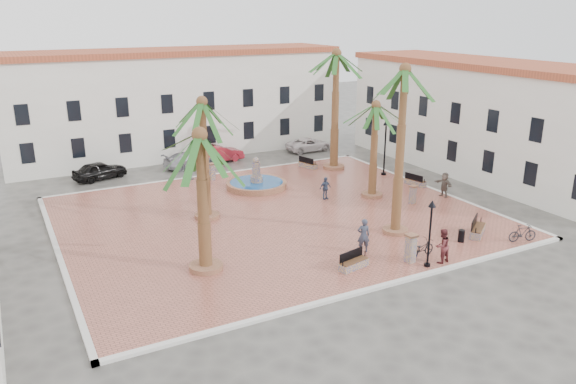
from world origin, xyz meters
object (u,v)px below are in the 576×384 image
object	(u,v)px
car_black	(100,170)
bench_se	(477,230)
palm_e	(376,117)
cyclist_b	(442,246)
litter_bin	(461,236)
pedestrian_north	(192,169)
bench_s	(354,264)
pedestrian_east	(444,185)
palm_s	(404,86)
bicycle_b	(523,233)
bollard_n	(212,171)
bollard_se	(411,248)
pedestrian_fountain_b	(325,188)
palm_ne	(336,66)
cyclist_a	(364,235)
lamppost_e	(385,138)
palm_nw	(202,116)
car_red	(218,154)
car_silver	(190,160)
bench_e	(415,182)
bicycle_a	(421,249)
fountain	(257,183)
bench_ne	(308,165)
lamppost_s	(431,222)
bollard_e	(413,194)
pedestrian_fountain_a	(202,192)
palm_sw	(200,153)
car_white	(309,144)

from	to	relation	value
car_black	bench_se	bearing A→B (deg)	-159.68
palm_e	cyclist_b	size ratio (longest dim) A/B	3.67
litter_bin	pedestrian_north	world-z (taller)	pedestrian_north
bench_s	pedestrian_east	xyz separation A→B (m)	(12.29, 6.77, 0.62)
palm_s	bicycle_b	bearing A→B (deg)	-39.58
bollard_n	car_black	distance (m)	8.99
pedestrian_east	bench_se	bearing A→B (deg)	-28.86
bollard_se	pedestrian_fountain_b	xyz separation A→B (m)	(1.51, 10.95, -0.00)
palm_s	palm_ne	distance (m)	14.53
bollard_se	pedestrian_north	world-z (taller)	pedestrian_north
pedestrian_fountain_b	pedestrian_east	bearing A→B (deg)	-31.09
palm_s	bench_s	distance (m)	10.15
pedestrian_fountain_b	bollard_n	bearing A→B (deg)	115.94
cyclist_a	lamppost_e	bearing A→B (deg)	-109.59
palm_nw	car_red	xyz separation A→B (m)	(5.85, 13.23, -5.93)
car_silver	bench_e	bearing A→B (deg)	-144.99
bicycle_a	car_red	distance (m)	24.39
bench_se	pedestrian_north	bearing A→B (deg)	85.03
fountain	bollard_se	size ratio (longest dim) A/B	2.91
bench_ne	bench_se	bearing A→B (deg)	167.89
palm_ne	car_red	xyz separation A→B (m)	(-7.61, 6.98, -7.78)
pedestrian_fountain_b	car_black	size ratio (longest dim) A/B	0.38
palm_ne	pedestrian_east	size ratio (longest dim) A/B	5.58
lamppost_s	bicycle_b	xyz separation A→B (m)	(6.97, 0.00, -1.93)
bench_s	cyclist_b	world-z (taller)	cyclist_b
bollard_e	bicycle_b	distance (m)	8.26
pedestrian_fountain_b	car_silver	xyz separation A→B (m)	(-5.46, 13.06, -0.28)
palm_s	bollard_e	world-z (taller)	palm_s
bollard_n	pedestrian_north	world-z (taller)	pedestrian_north
palm_ne	pedestrian_fountain_b	distance (m)	11.16
bicycle_a	pedestrian_north	size ratio (longest dim) A/B	1.05
cyclist_b	bench_ne	bearing A→B (deg)	-105.15
palm_ne	bench_ne	bearing A→B (deg)	147.60
palm_nw	fountain	bearing A→B (deg)	38.57
cyclist_b	car_silver	xyz separation A→B (m)	(-5.35, 24.80, -0.41)
cyclist_b	pedestrian_east	bearing A→B (deg)	-139.32
pedestrian_fountain_a	palm_s	bearing A→B (deg)	-48.40
palm_sw	bench_se	bearing A→B (deg)	-11.17
bench_se	pedestrian_north	distance (m)	21.90
bench_e	car_black	distance (m)	24.56
pedestrian_fountain_b	car_red	xyz separation A→B (m)	(-2.73, 13.56, -0.20)
car_silver	bollard_e	bearing A→B (deg)	-157.86
cyclist_b	car_white	world-z (taller)	cyclist_b
bench_e	bicycle_a	world-z (taller)	bicycle_a
bollard_n	car_black	size ratio (longest dim) A/B	0.32
pedestrian_north	bicycle_b	bearing A→B (deg)	-160.47
cyclist_a	pedestrian_north	bearing A→B (deg)	-56.46
bicycle_b	lamppost_e	bearing A→B (deg)	12.39
palm_ne	bench_s	xyz separation A→B (m)	(-9.43, -16.79, -8.12)
palm_s	pedestrian_north	size ratio (longest dim) A/B	5.67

